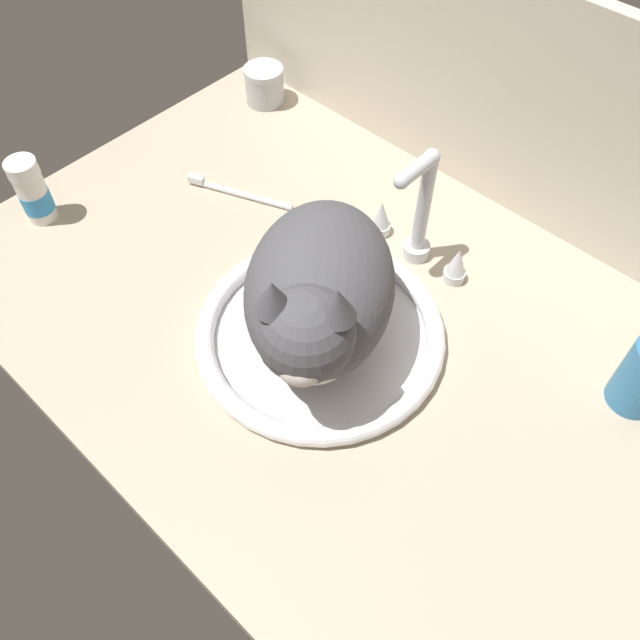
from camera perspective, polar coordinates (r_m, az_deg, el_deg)
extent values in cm
cube|color=#B7A88E|center=(91.42, 0.07, 0.17)|extent=(103.60, 69.76, 3.00)
cube|color=beige|center=(101.97, 14.77, 17.97)|extent=(103.60, 2.40, 36.60)
torus|color=white|center=(86.54, 0.00, -1.08)|extent=(33.22, 33.22, 2.58)
cylinder|color=white|center=(87.34, 0.00, -1.46)|extent=(29.35, 29.35, 0.60)
cylinder|color=silver|center=(97.38, 8.38, 6.09)|extent=(4.00, 4.00, 2.07)
cylinder|color=silver|center=(91.04, 9.05, 9.97)|extent=(2.00, 2.00, 16.02)
sphere|color=silver|center=(85.84, 9.75, 13.86)|extent=(2.20, 2.20, 2.20)
cylinder|color=silver|center=(83.80, 8.45, 12.93)|extent=(2.00, 6.16, 2.00)
sphere|color=silver|center=(81.82, 7.11, 11.95)|extent=(2.10, 2.10, 2.10)
cylinder|color=silver|center=(100.19, 5.25, 8.01)|extent=(3.20, 3.20, 1.60)
cone|color=silver|center=(98.12, 5.37, 9.22)|extent=(2.88, 2.88, 4.33)
cylinder|color=silver|center=(95.33, 11.61, 3.87)|extent=(3.20, 3.20, 1.60)
cone|color=silver|center=(93.15, 11.91, 5.06)|extent=(2.88, 2.88, 4.33)
ellipsoid|color=#4C4C51|center=(79.15, 0.00, 2.87)|extent=(29.46, 31.35, 16.08)
sphere|color=#4C4C51|center=(69.48, -1.24, -1.21)|extent=(10.87, 10.87, 10.87)
cone|color=#4C4C51|center=(64.53, 1.53, 1.46)|extent=(4.13, 4.13, 4.08)
cone|color=#4C4C51|center=(65.28, -4.16, 2.12)|extent=(4.13, 4.13, 4.08)
ellipsoid|color=silver|center=(68.15, -1.77, -4.50)|extent=(5.61, 5.27, 3.48)
ellipsoid|color=silver|center=(74.49, -1.01, -2.77)|extent=(12.29, 11.56, 8.85)
cylinder|color=#4C4C51|center=(93.34, 1.29, 6.98)|extent=(8.58, 10.45, 3.20)
cylinder|color=#B2B5BA|center=(124.87, -4.87, 19.58)|extent=(6.93, 6.93, 5.54)
cylinder|color=silver|center=(123.10, -4.98, 20.85)|extent=(7.07, 7.07, 1.00)
cylinder|color=white|center=(108.60, -23.63, 9.85)|extent=(4.40, 4.40, 8.37)
cylinder|color=#338CD1|center=(109.02, -23.52, 9.60)|extent=(4.53, 4.53, 3.35)
cylinder|color=white|center=(105.36, -24.59, 11.93)|extent=(4.62, 4.62, 2.34)
cylinder|color=silver|center=(106.02, -6.37, 10.74)|extent=(14.69, 6.68, 1.00)
cube|color=white|center=(109.26, -10.77, 12.00)|extent=(2.86, 2.08, 1.20)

